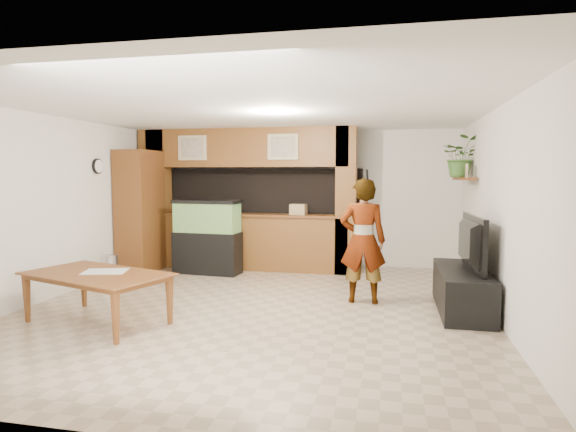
% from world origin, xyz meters
% --- Properties ---
extents(floor, '(6.50, 6.50, 0.00)m').
position_xyz_m(floor, '(0.00, 0.00, 0.00)').
color(floor, tan).
rests_on(floor, ground).
extents(ceiling, '(6.50, 6.50, 0.00)m').
position_xyz_m(ceiling, '(0.00, 0.00, 2.60)').
color(ceiling, white).
rests_on(ceiling, wall_back).
extents(wall_back, '(6.00, 0.00, 6.00)m').
position_xyz_m(wall_back, '(0.00, 3.25, 1.30)').
color(wall_back, silver).
rests_on(wall_back, floor).
extents(wall_left, '(0.00, 6.50, 6.50)m').
position_xyz_m(wall_left, '(-3.00, 0.00, 1.30)').
color(wall_left, silver).
rests_on(wall_left, floor).
extents(wall_right, '(0.00, 6.50, 6.50)m').
position_xyz_m(wall_right, '(3.00, 0.00, 1.30)').
color(wall_right, silver).
rests_on(wall_right, floor).
extents(partition, '(4.20, 0.99, 2.60)m').
position_xyz_m(partition, '(-0.95, 2.64, 1.31)').
color(partition, brown).
rests_on(partition, floor).
extents(wall_clock, '(0.05, 0.25, 0.25)m').
position_xyz_m(wall_clock, '(-2.97, 1.00, 1.90)').
color(wall_clock, black).
rests_on(wall_clock, wall_left).
extents(wall_shelf, '(0.25, 0.90, 0.04)m').
position_xyz_m(wall_shelf, '(2.85, 1.95, 1.70)').
color(wall_shelf, brown).
rests_on(wall_shelf, wall_right).
extents(pantry_cabinet, '(0.55, 0.90, 2.19)m').
position_xyz_m(pantry_cabinet, '(-2.70, 1.85, 1.10)').
color(pantry_cabinet, brown).
rests_on(pantry_cabinet, floor).
extents(trash_can, '(0.27, 0.27, 0.49)m').
position_xyz_m(trash_can, '(-2.64, 0.74, 0.24)').
color(trash_can, '#B2B2B7').
rests_on(trash_can, floor).
extents(aquarium, '(1.19, 0.45, 1.32)m').
position_xyz_m(aquarium, '(-1.47, 1.95, 0.64)').
color(aquarium, black).
rests_on(aquarium, floor).
extents(tv_stand, '(0.60, 1.64, 0.55)m').
position_xyz_m(tv_stand, '(2.65, 0.40, 0.27)').
color(tv_stand, black).
rests_on(tv_stand, floor).
extents(television, '(0.21, 1.22, 0.70)m').
position_xyz_m(television, '(2.65, 0.40, 0.90)').
color(television, black).
rests_on(television, tv_stand).
extents(photo_frame, '(0.04, 0.16, 0.21)m').
position_xyz_m(photo_frame, '(2.85, 1.74, 1.82)').
color(photo_frame, tan).
rests_on(photo_frame, wall_shelf).
extents(potted_plant, '(0.60, 0.52, 0.67)m').
position_xyz_m(potted_plant, '(2.82, 2.12, 2.05)').
color(potted_plant, '#376026').
rests_on(potted_plant, wall_shelf).
extents(person, '(0.65, 0.45, 1.72)m').
position_xyz_m(person, '(1.36, 0.56, 0.86)').
color(person, '#A28959').
rests_on(person, floor).
extents(microphone, '(0.03, 0.09, 0.15)m').
position_xyz_m(microphone, '(1.41, 0.40, 1.76)').
color(microphone, black).
rests_on(microphone, person).
extents(dining_table, '(1.93, 1.44, 0.61)m').
position_xyz_m(dining_table, '(-1.68, -1.08, 0.30)').
color(dining_table, brown).
rests_on(dining_table, floor).
extents(newspaper_a, '(0.57, 0.48, 0.01)m').
position_xyz_m(newspaper_a, '(-1.62, -0.96, 0.61)').
color(newspaper_a, silver).
rests_on(newspaper_a, dining_table).
extents(counter_box, '(0.31, 0.23, 0.19)m').
position_xyz_m(counter_box, '(0.09, 2.45, 1.14)').
color(counter_box, '#9D7F55').
rests_on(counter_box, partition).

